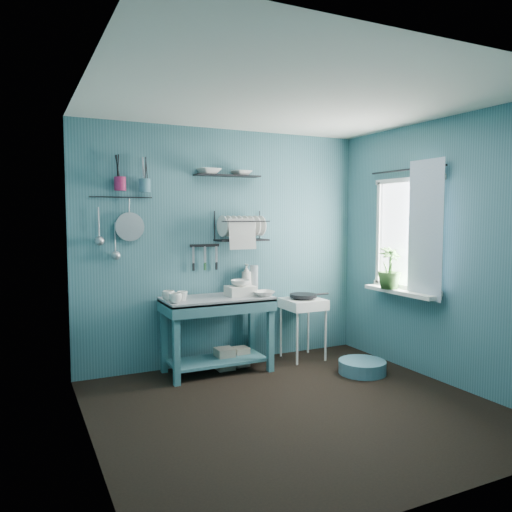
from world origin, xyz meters
name	(u,v)px	position (x,y,z in m)	size (l,w,h in m)	color
floor	(295,408)	(0.00, 0.00, 0.00)	(3.20, 3.20, 0.00)	black
ceiling	(297,99)	(0.00, 0.00, 2.50)	(3.20, 3.20, 0.00)	silver
wall_back	(226,247)	(0.00, 1.50, 1.25)	(3.20, 3.20, 0.00)	#35636C
wall_front	(439,279)	(0.00, -1.50, 1.25)	(3.20, 3.20, 0.00)	#35636C
wall_left	(89,266)	(-1.60, 0.00, 1.25)	(3.00, 3.00, 0.00)	#35636C
wall_right	(443,251)	(1.60, 0.00, 1.25)	(3.00, 3.00, 0.00)	#35636C
work_counter	(217,335)	(-0.22, 1.19, 0.38)	(1.09, 0.54, 0.77)	#376C74
mug_left	(175,298)	(-0.70, 1.03, 0.82)	(0.12, 0.12, 0.10)	white
mug_mid	(182,296)	(-0.60, 1.13, 0.82)	(0.10, 0.10, 0.09)	white
mug_right	(168,296)	(-0.72, 1.19, 0.82)	(0.12, 0.12, 0.10)	white
wash_tub	(240,291)	(0.03, 1.17, 0.82)	(0.28, 0.22, 0.10)	silver
tub_bowl	(240,283)	(0.03, 1.17, 0.90)	(0.20, 0.20, 0.06)	white
soap_bottle	(246,278)	(0.20, 1.39, 0.92)	(0.12, 0.12, 0.30)	silver
water_bottle	(254,278)	(0.30, 1.41, 0.91)	(0.09, 0.09, 0.28)	#A4B0B7
counter_bowl	(263,294)	(0.23, 1.04, 0.80)	(0.22, 0.22, 0.05)	white
hotplate_stand	(303,329)	(0.81, 1.22, 0.34)	(0.42, 0.42, 0.67)	white
frying_pan	(303,296)	(0.81, 1.22, 0.71)	(0.30, 0.30, 0.04)	black
knife_strip	(205,245)	(-0.25, 1.47, 1.28)	(0.32, 0.02, 0.03)	black
dish_rack	(242,226)	(0.13, 1.37, 1.48)	(0.55, 0.24, 0.32)	black
upper_shelf	(227,176)	(-0.02, 1.40, 2.00)	(0.70, 0.18, 0.01)	black
shelf_bowl_left	(209,166)	(-0.22, 1.40, 2.09)	(0.23, 0.23, 0.06)	white
shelf_bowl_right	(241,169)	(0.15, 1.40, 2.08)	(0.21, 0.21, 0.05)	white
utensil_cup_magenta	(120,184)	(-1.12, 1.42, 1.89)	(0.11, 0.11, 0.13)	#9F1D4D
utensil_cup_teal	(145,186)	(-0.88, 1.42, 1.88)	(0.11, 0.11, 0.13)	#3C6D7D
colander	(130,227)	(-1.03, 1.45, 1.48)	(0.28, 0.28, 0.03)	#A4A6AC
ladle_outer	(99,223)	(-1.32, 1.46, 1.52)	(0.01, 0.01, 0.30)	#A4A6AC
ladle_inner	(115,238)	(-1.17, 1.46, 1.37)	(0.01, 0.01, 0.30)	#A4A6AC
hook_rail	(121,197)	(-1.10, 1.47, 1.77)	(0.01, 0.01, 0.60)	black
window_glass	(408,234)	(1.59, 0.45, 1.40)	(1.10, 1.10, 0.00)	white
windowsill	(400,292)	(1.50, 0.45, 0.81)	(0.16, 0.95, 0.04)	white
curtain	(425,230)	(1.52, 0.15, 1.45)	(1.35, 1.35, 0.00)	white
curtain_rod	(406,170)	(1.54, 0.45, 2.05)	(0.02, 0.02, 1.05)	black
potted_plant	(389,268)	(1.46, 0.57, 1.05)	(0.24, 0.24, 0.43)	#325D25
storage_tin_large	(225,359)	(-0.12, 1.24, 0.11)	(0.18, 0.18, 0.22)	gray
storage_tin_small	(241,356)	(0.08, 1.27, 0.10)	(0.15, 0.15, 0.20)	gray
floor_basin	(362,367)	(1.07, 0.50, 0.07)	(0.48, 0.48, 0.13)	teal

